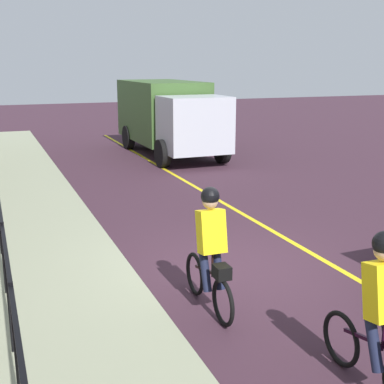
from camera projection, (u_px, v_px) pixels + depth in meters
name	position (u px, v px, depth m)	size (l,w,h in m)	color
ground_plane	(239.00, 269.00, 9.06)	(80.00, 80.00, 0.00)	#3A232F
lane_line_centre	(317.00, 257.00, 9.63)	(36.00, 0.12, 0.01)	yellow
sidewalk	(36.00, 296.00, 7.83)	(40.00, 3.20, 0.15)	gray
cyclist_lead	(211.00, 251.00, 7.31)	(1.71, 0.36, 1.83)	black
cyclist_follow	(380.00, 316.00, 5.43)	(1.71, 0.36, 1.83)	black
box_truck_background	(169.00, 114.00, 20.17)	(6.73, 2.59, 2.78)	#385828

